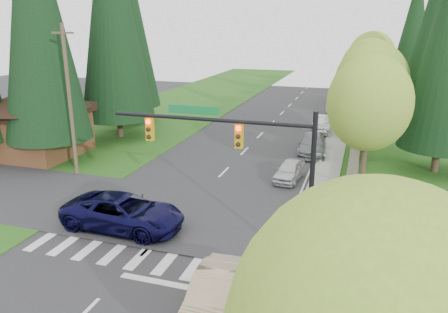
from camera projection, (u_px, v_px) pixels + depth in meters
The scene contains 30 objects.
ground at pixel (97, 300), 16.40m from camera, with size 120.00×120.00×0.00m, color #28282B.
grass_east at pixel (418, 170), 30.79m from camera, with size 14.00×110.00×0.06m, color #295015.
grass_west at pixel (99, 141), 38.40m from camera, with size 14.00×110.00×0.06m, color #295015.
cross_street at pixel (181, 215), 23.68m from camera, with size 120.00×8.00×0.10m, color #28282B.
sidewalk_east at pixel (332, 154), 34.38m from camera, with size 1.80×80.00×0.13m, color gray.
curb_east at pixel (321, 154), 34.63m from camera, with size 0.20×80.00×0.13m, color gray.
stone_wall_north at pixel (358, 130), 41.09m from camera, with size 0.70×40.00×0.70m, color #4C4438.
traffic_signal at pixel (243, 151), 17.75m from camera, with size 8.70×0.37×6.80m.
brown_building at pixel (36, 116), 33.53m from camera, with size 8.40×8.40×5.40m.
utility_pole at pixel (70, 100), 28.60m from camera, with size 1.60×0.24×10.00m.
decid_tree_0 at pixel (369, 104), 24.81m from camera, with size 4.80×4.80×8.37m.
decid_tree_1 at pixel (371, 84), 31.09m from camera, with size 5.20×5.20×8.80m.
decid_tree_2 at pixel (369, 72), 37.49m from camera, with size 5.00×5.00×8.82m.
decid_tree_3 at pixel (370, 68), 43.91m from camera, with size 5.00×5.00×8.55m.
decid_tree_4 at pixel (371, 59), 50.13m from camera, with size 5.40×5.40×9.18m.
decid_tree_5 at pixel (369, 59), 56.72m from camera, with size 4.80×4.80×8.30m.
decid_tree_6 at pixel (370, 53), 62.97m from camera, with size 5.20×5.20×8.86m.
conifer_w_a at pixel (36, 11), 29.79m from camera, with size 6.12×6.12×19.80m.
conifer_w_b at pixel (42, 26), 34.61m from camera, with size 5.44×5.44×17.80m.
conifer_w_c at pixel (112, 7), 36.64m from camera, with size 6.46×6.46×20.80m.
conifer_w_e at pixel (128, 20), 42.98m from camera, with size 5.78×5.78×18.80m.
conifer_e_b at pixel (442, 14), 39.80m from camera, with size 6.12×6.12×19.80m.
conifer_e_c at pixel (414, 29), 53.28m from camera, with size 5.10×5.10×16.80m.
sedan_champagne at pixel (216, 295), 15.41m from camera, with size 1.63×4.68×1.54m, color tan.
suv_navy at pixel (124, 212), 21.94m from camera, with size 2.86×6.21×1.73m, color #0B0A33.
parked_car_a at pixel (290, 171), 28.84m from camera, with size 1.52×3.77×1.28m, color silver.
parked_car_b at pixel (312, 144), 34.65m from camera, with size 2.14×5.26×1.53m, color slate.
parked_car_c at pixel (322, 124), 41.53m from camera, with size 1.63×4.68×1.54m, color silver.
parked_car_d at pixel (334, 106), 50.93m from camera, with size 1.79×4.44×1.51m, color white.
parked_car_e at pixel (338, 96), 57.42m from camera, with size 2.07×5.10×1.48m, color silver.
Camera 1 is at (8.85, -11.96, 9.97)m, focal length 35.00 mm.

